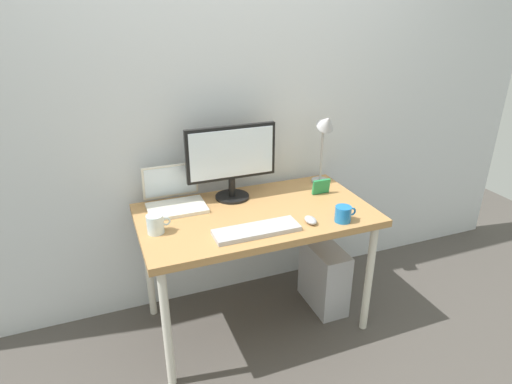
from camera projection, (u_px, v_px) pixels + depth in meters
name	position (u px, v px, depth m)	size (l,w,h in m)	color
ground_plane	(256.00, 319.00, 2.70)	(6.00, 6.00, 0.00)	#4C4742
back_wall	(230.00, 97.00, 2.53)	(4.40, 0.04, 2.60)	silver
desk	(256.00, 223.00, 2.43)	(1.28, 0.71, 0.75)	#B7844C
monitor	(231.00, 158.00, 2.47)	(0.53, 0.20, 0.44)	black
laptop	(174.00, 196.00, 2.45)	(0.32, 0.27, 0.23)	silver
desk_lamp	(326.00, 133.00, 2.64)	(0.11, 0.16, 0.47)	#B2B2B7
keyboard	(257.00, 230.00, 2.18)	(0.44, 0.14, 0.02)	#B2B2B7
mouse	(311.00, 220.00, 2.27)	(0.06, 0.09, 0.03)	#B2B2B7
coffee_mug	(343.00, 214.00, 2.28)	(0.12, 0.09, 0.08)	#1E72BF
glass_cup	(156.00, 224.00, 2.17)	(0.12, 0.09, 0.10)	silver
photo_frame	(321.00, 187.00, 2.60)	(0.11, 0.02, 0.09)	#268C4C
computer_tower	(324.00, 276.00, 2.76)	(0.18, 0.36, 0.42)	#B2B2B7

